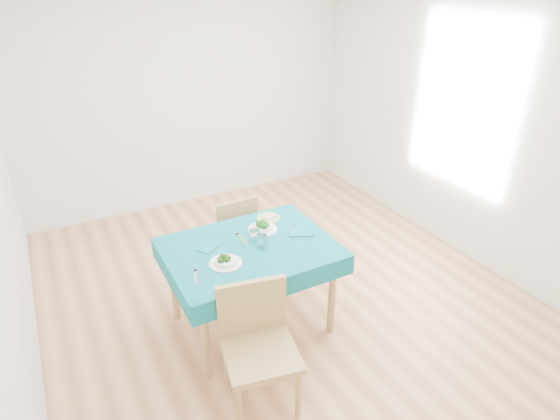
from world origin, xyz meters
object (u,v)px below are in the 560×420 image
chair_far (230,229)px  bowl_far (263,226)px  bowl_near (225,260)px  side_plate (268,218)px  chair_near (260,335)px  table (251,287)px

chair_far → bowl_far: (0.05, -0.59, 0.31)m
chair_far → bowl_near: bearing=63.0°
chair_far → bowl_near: 1.04m
bowl_near → side_plate: bowl_near is taller
bowl_near → bowl_far: same height
side_plate → chair_near: bearing=-119.6°
bowl_near → bowl_far: (0.45, 0.31, -0.00)m
chair_near → bowl_near: 0.64m
chair_far → bowl_near: size_ratio=4.09×
bowl_near → table: bearing=27.4°
bowl_far → side_plate: 0.20m
chair_near → side_plate: size_ratio=5.86×
table → chair_near: 0.81m
chair_far → bowl_near: (-0.40, -0.91, 0.31)m
chair_near → chair_far: chair_near is taller
chair_near → side_plate: chair_near is taller
table → chair_near: (-0.28, -0.74, 0.21)m
bowl_far → side_plate: (0.13, 0.15, -0.03)m
table → chair_far: chair_far is taller
bowl_far → side_plate: size_ratio=1.18×
chair_near → side_plate: 1.25m
table → side_plate: side_plate is taller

